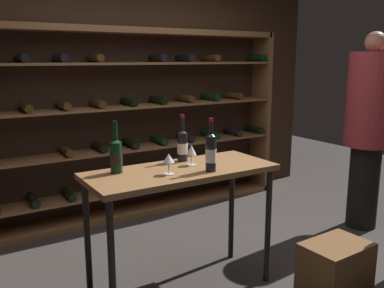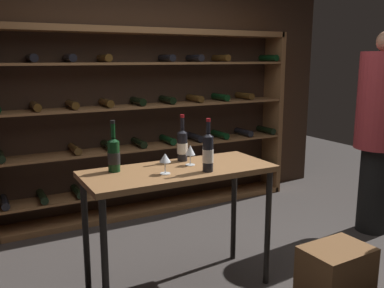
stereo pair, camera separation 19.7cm
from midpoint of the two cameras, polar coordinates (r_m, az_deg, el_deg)
ground_plane at (r=3.41m, az=3.11°, el=-17.75°), size 9.75×9.75×0.00m
back_wall at (r=4.64m, az=-10.24°, el=8.38°), size 4.96×0.10×2.85m
wine_rack at (r=4.53m, az=-7.89°, el=2.71°), size 3.32×0.32×1.97m
tasting_table at (r=2.94m, az=-3.36°, el=-5.39°), size 1.33×0.55×0.92m
person_guest_blue_shirt at (r=4.36m, az=21.69°, el=2.73°), size 0.45×0.45×1.91m
wine_crate at (r=3.30m, az=17.21°, el=-15.70°), size 0.49×0.36×0.37m
wine_bottle_red_label at (r=2.81m, az=0.58°, el=-1.07°), size 0.07×0.07×0.36m
wine_bottle_gold_foil at (r=2.84m, az=-12.24°, el=-1.51°), size 0.08×0.08×0.35m
wine_bottle_amber_reserve at (r=3.10m, az=-3.13°, el=-0.13°), size 0.08×0.08×0.35m
wine_glass_stemmed_right at (r=2.75m, az=-5.23°, el=-2.09°), size 0.08×0.08×0.14m
wine_glass_stemmed_left at (r=2.98m, az=-1.96°, el=-0.97°), size 0.07×0.07×0.15m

